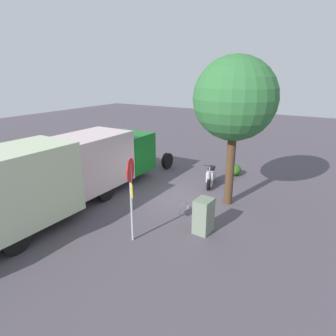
{
  "coord_description": "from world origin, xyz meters",
  "views": [
    {
      "loc": [
        10.52,
        5.83,
        5.33
      ],
      "look_at": [
        -0.05,
        -0.66,
        1.22
      ],
      "focal_mm": 31.06,
      "sensor_mm": 36.0,
      "label": 1
    }
  ],
  "objects": [
    {
      "name": "bike_rack_hoop",
      "position": [
        1.28,
        0.9,
        0.0
      ],
      "size": [
        0.85,
        0.08,
        0.85
      ],
      "primitive_type": "torus",
      "rotation": [
        1.57,
        0.0,
        0.04
      ],
      "color": "#B7B7BC",
      "rests_on": "ground"
    },
    {
      "name": "ground_plane",
      "position": [
        0.0,
        0.0,
        0.0
      ],
      "size": [
        60.0,
        60.0,
        0.0
      ],
      "primitive_type": "plane",
      "color": "#4B454E"
    },
    {
      "name": "street_tree",
      "position": [
        -0.48,
        2.08,
        4.34
      ],
      "size": [
        3.23,
        3.23,
        5.98
      ],
      "color": "#47301E",
      "rests_on": "ground"
    },
    {
      "name": "stop_sign",
      "position": [
        3.92,
        0.41,
        1.88
      ],
      "size": [
        0.71,
        0.33,
        2.84
      ],
      "color": "#9E9EA3",
      "rests_on": "ground"
    },
    {
      "name": "utility_cabinet",
      "position": [
        2.23,
        2.18,
        0.62
      ],
      "size": [
        0.7,
        0.56,
        1.23
      ],
      "primitive_type": "cube",
      "rotation": [
        0.0,
        0.0,
        -0.04
      ],
      "color": "slate",
      "rests_on": "ground"
    },
    {
      "name": "motorcycle",
      "position": [
        -2.03,
        0.61,
        0.52
      ],
      "size": [
        1.78,
        0.72,
        1.2
      ],
      "rotation": [
        0.0,
        0.0,
        0.25
      ],
      "color": "black",
      "rests_on": "ground"
    },
    {
      "name": "box_truck_near",
      "position": [
        1.47,
        -3.53,
        1.56
      ],
      "size": [
        8.41,
        2.24,
        2.76
      ],
      "rotation": [
        0.0,
        0.0,
        3.15
      ],
      "color": "black",
      "rests_on": "ground"
    },
    {
      "name": "shrub_near_sign",
      "position": [
        -4.04,
        1.11,
        0.29
      ],
      "size": [
        0.85,
        0.7,
        0.58
      ],
      "primitive_type": "ellipsoid",
      "color": "#2A5E18",
      "rests_on": "ground"
    }
  ]
}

